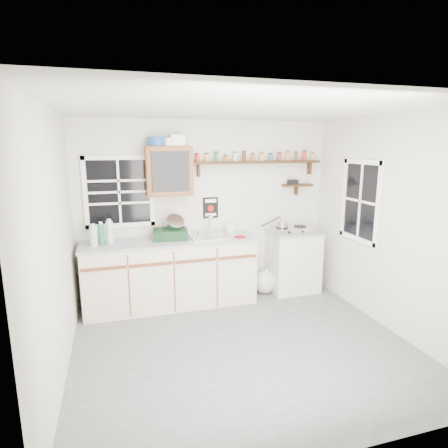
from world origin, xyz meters
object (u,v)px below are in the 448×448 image
(upper_cabinet, at_px, (169,171))
(spice_shelf, at_px, (257,161))
(main_cabinet, at_px, (171,273))
(right_cabinet, at_px, (293,261))
(hotplate, at_px, (291,229))
(dish_rack, at_px, (172,231))

(upper_cabinet, distance_m, spice_shelf, 1.28)
(main_cabinet, bearing_deg, right_cabinet, 0.79)
(upper_cabinet, height_order, spice_shelf, upper_cabinet)
(spice_shelf, distance_m, hotplate, 1.11)
(upper_cabinet, bearing_deg, spice_shelf, 3.10)
(upper_cabinet, relative_size, dish_rack, 1.34)
(upper_cabinet, bearing_deg, dish_rack, -90.01)
(right_cabinet, xyz_separation_m, hotplate, (-0.06, -0.02, 0.49))
(dish_rack, relative_size, hotplate, 0.81)
(right_cabinet, xyz_separation_m, spice_shelf, (-0.53, 0.19, 1.48))
(hotplate, bearing_deg, dish_rack, -178.24)
(main_cabinet, xyz_separation_m, hotplate, (1.78, 0.01, 0.49))
(upper_cabinet, distance_m, dish_rack, 0.80)
(upper_cabinet, xyz_separation_m, hotplate, (1.74, -0.14, -0.88))
(right_cabinet, distance_m, spice_shelf, 1.58)
(hotplate, bearing_deg, right_cabinet, 22.07)
(main_cabinet, relative_size, dish_rack, 4.77)
(right_cabinet, xyz_separation_m, dish_rack, (-1.80, 0.03, 0.57))
(dish_rack, bearing_deg, right_cabinet, 6.59)
(spice_shelf, bearing_deg, dish_rack, -172.79)
(right_cabinet, relative_size, hotplate, 1.53)
(dish_rack, height_order, hotplate, dish_rack)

